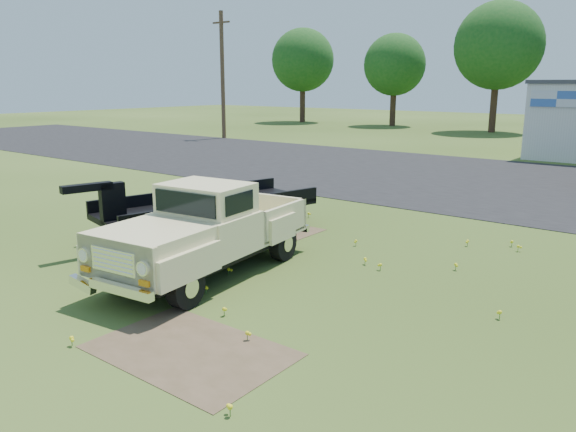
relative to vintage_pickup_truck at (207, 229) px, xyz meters
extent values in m
plane|color=#314616|center=(0.83, 0.33, -0.99)|extent=(140.00, 140.00, 0.00)
cube|color=black|center=(0.83, 15.33, -0.99)|extent=(90.00, 14.00, 0.02)
cube|color=brown|center=(2.33, -2.67, -0.99)|extent=(3.00, 2.00, 0.01)
cube|color=brown|center=(-1.17, 3.83, -0.99)|extent=(2.20, 1.60, 0.01)
cube|color=silver|center=(1.33, 23.28, 2.21)|extent=(2.50, 0.08, 0.80)
cylinder|color=#4E3324|center=(-21.17, 22.33, 3.51)|extent=(0.30, 0.30, 9.00)
cube|color=#4E3324|center=(-21.17, 22.33, 7.21)|extent=(1.60, 0.12, 0.12)
cylinder|color=#3D271C|center=(-27.17, 40.33, 0.81)|extent=(0.56, 0.56, 3.60)
sphere|color=#154A18|center=(-27.17, 40.33, 5.33)|extent=(6.40, 6.40, 6.40)
cylinder|color=#3D271C|center=(-17.17, 41.33, 0.63)|extent=(0.56, 0.56, 3.24)
sphere|color=#154A18|center=(-17.17, 41.33, 4.70)|extent=(5.76, 5.76, 5.76)
cylinder|color=#3D271C|center=(-7.17, 39.83, 0.99)|extent=(0.56, 0.56, 3.96)
sphere|color=#154A18|center=(-7.17, 39.83, 5.97)|extent=(7.04, 7.04, 7.04)
camera|label=1|loc=(8.30, -7.95, 2.98)|focal=35.00mm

